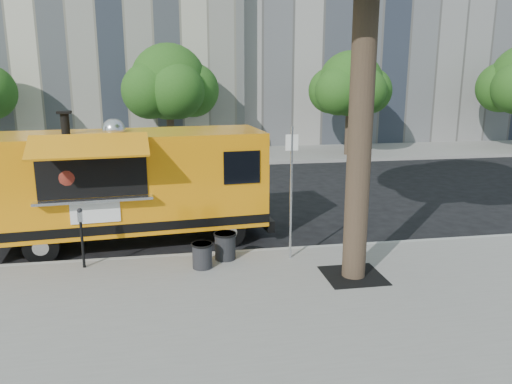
# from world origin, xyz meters

# --- Properties ---
(ground) EXTENTS (120.00, 120.00, 0.00)m
(ground) POSITION_xyz_m (0.00, 0.00, 0.00)
(ground) COLOR black
(ground) RESTS_ON ground
(sidewalk) EXTENTS (60.00, 6.00, 0.15)m
(sidewalk) POSITION_xyz_m (0.00, -4.00, 0.07)
(sidewalk) COLOR gray
(sidewalk) RESTS_ON ground
(curb) EXTENTS (60.00, 0.14, 0.16)m
(curb) POSITION_xyz_m (0.00, -0.93, 0.07)
(curb) COLOR #999993
(curb) RESTS_ON ground
(far_sidewalk) EXTENTS (60.00, 5.00, 0.15)m
(far_sidewalk) POSITION_xyz_m (0.00, 13.50, 0.07)
(far_sidewalk) COLOR gray
(far_sidewalk) RESTS_ON ground
(tree_well) EXTENTS (1.20, 1.20, 0.02)m
(tree_well) POSITION_xyz_m (2.60, -2.80, 0.15)
(tree_well) COLOR black
(tree_well) RESTS_ON sidewalk
(far_tree_b) EXTENTS (3.60, 3.60, 5.50)m
(far_tree_b) POSITION_xyz_m (-1.00, 12.70, 3.83)
(far_tree_b) COLOR #33261C
(far_tree_b) RESTS_ON far_sidewalk
(far_tree_c) EXTENTS (3.24, 3.24, 5.21)m
(far_tree_c) POSITION_xyz_m (8.00, 12.40, 3.72)
(far_tree_c) COLOR #33261C
(far_tree_c) RESTS_ON far_sidewalk
(sign_post) EXTENTS (0.28, 0.06, 3.00)m
(sign_post) POSITION_xyz_m (1.55, -1.55, 1.85)
(sign_post) COLOR silver
(sign_post) RESTS_ON sidewalk
(parking_meter) EXTENTS (0.11, 0.11, 1.33)m
(parking_meter) POSITION_xyz_m (-3.00, -1.35, 0.98)
(parking_meter) COLOR black
(parking_meter) RESTS_ON sidewalk
(food_truck) EXTENTS (6.98, 3.60, 3.37)m
(food_truck) POSITION_xyz_m (-2.03, 0.57, 1.58)
(food_truck) COLOR orange
(food_truck) RESTS_ON ground
(trash_bin_left) EXTENTS (0.46, 0.46, 0.55)m
(trash_bin_left) POSITION_xyz_m (-0.47, -1.80, 0.45)
(trash_bin_left) COLOR black
(trash_bin_left) RESTS_ON sidewalk
(trash_bin_right) EXTENTS (0.51, 0.51, 0.61)m
(trash_bin_right) POSITION_xyz_m (0.08, -1.36, 0.48)
(trash_bin_right) COLOR black
(trash_bin_right) RESTS_ON sidewalk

